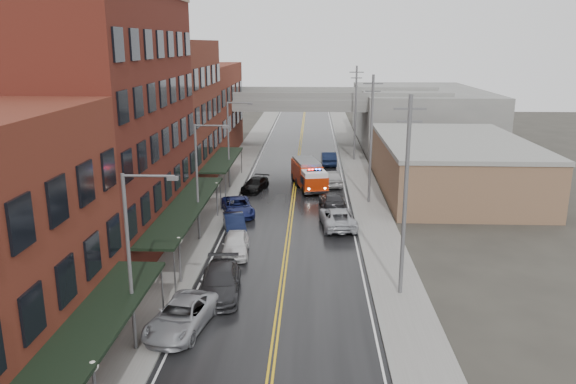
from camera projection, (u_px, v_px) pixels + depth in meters
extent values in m
cube|color=black|center=(291.00, 218.00, 48.69)|extent=(11.00, 160.00, 0.02)
cube|color=slate|center=(207.00, 216.00, 48.99)|extent=(3.00, 160.00, 0.15)
cube|color=slate|center=(375.00, 218.00, 48.36)|extent=(3.00, 160.00, 0.15)
cube|color=gray|center=(226.00, 216.00, 48.92)|extent=(0.30, 160.00, 0.15)
cube|color=gray|center=(356.00, 218.00, 48.43)|extent=(0.30, 160.00, 0.15)
cube|color=#4C1C14|center=(102.00, 125.00, 40.19)|extent=(9.00, 20.00, 18.00)
cube|color=#5E2C1C|center=(165.00, 116.00, 57.47)|extent=(9.00, 15.00, 15.00)
cube|color=maroon|center=(200.00, 111.00, 74.75)|extent=(9.00, 20.00, 12.00)
cube|color=#805F45|center=(452.00, 167.00, 57.02)|extent=(14.00, 22.00, 5.00)
cube|color=slate|center=(419.00, 116.00, 85.51)|extent=(18.00, 30.00, 8.00)
cube|color=black|center=(85.00, 337.00, 23.14)|extent=(2.60, 16.00, 0.18)
cylinder|color=slate|center=(162.00, 292.00, 30.82)|extent=(0.10, 0.10, 3.00)
cube|color=black|center=(186.00, 207.00, 41.49)|extent=(2.60, 18.00, 0.18)
cylinder|color=slate|center=(175.00, 272.00, 33.52)|extent=(0.10, 0.10, 3.00)
cylinder|color=slate|center=(221.00, 196.00, 50.13)|extent=(0.10, 0.10, 3.00)
cube|color=black|center=(223.00, 159.00, 58.38)|extent=(2.60, 13.00, 0.18)
cylinder|color=slate|center=(225.00, 188.00, 52.83)|extent=(0.10, 0.10, 3.00)
cylinder|color=slate|center=(241.00, 162.00, 64.61)|extent=(0.10, 0.10, 3.00)
sphere|color=silver|center=(93.00, 366.00, 21.19)|extent=(0.44, 0.44, 0.44)
cylinder|color=#59595B|center=(180.00, 263.00, 35.09)|extent=(0.14, 0.14, 2.80)
sphere|color=silver|center=(179.00, 240.00, 34.71)|extent=(0.44, 0.44, 0.44)
cylinder|color=#59595B|center=(217.00, 202.00, 48.61)|extent=(0.14, 0.14, 2.80)
sphere|color=silver|center=(217.00, 185.00, 48.22)|extent=(0.44, 0.44, 0.44)
cylinder|color=#59595B|center=(130.00, 266.00, 26.59)|extent=(0.18, 0.18, 9.00)
cylinder|color=#59595B|center=(149.00, 176.00, 25.41)|extent=(2.40, 0.12, 0.12)
cube|color=#59595B|center=(173.00, 178.00, 25.38)|extent=(0.50, 0.22, 0.18)
cylinder|color=#59595B|center=(197.00, 184.00, 42.04)|extent=(0.18, 0.18, 9.00)
cylinder|color=#59595B|center=(211.00, 126.00, 40.85)|extent=(2.40, 0.12, 0.12)
cube|color=#59595B|center=(226.00, 127.00, 40.83)|extent=(0.50, 0.22, 0.18)
cylinder|color=#59595B|center=(228.00, 146.00, 57.48)|extent=(0.18, 0.18, 9.00)
cylinder|color=#59595B|center=(239.00, 103.00, 56.30)|extent=(2.40, 0.12, 0.12)
cube|color=#59595B|center=(250.00, 104.00, 56.28)|extent=(0.50, 0.22, 0.18)
cylinder|color=#59595B|center=(405.00, 199.00, 32.36)|extent=(0.24, 0.24, 12.00)
cube|color=#59595B|center=(410.00, 109.00, 31.02)|extent=(1.80, 0.12, 0.12)
cube|color=#59595B|center=(410.00, 121.00, 31.20)|extent=(1.40, 0.12, 0.12)
cylinder|color=#59595B|center=(371.00, 141.00, 51.67)|extent=(0.24, 0.24, 12.00)
cube|color=#59595B|center=(373.00, 83.00, 50.33)|extent=(1.80, 0.12, 0.12)
cube|color=#59595B|center=(373.00, 91.00, 50.51)|extent=(1.40, 0.12, 0.12)
cylinder|color=#59595B|center=(355.00, 114.00, 70.98)|extent=(0.24, 0.24, 12.00)
cube|color=#59595B|center=(357.00, 72.00, 69.64)|extent=(1.80, 0.12, 0.12)
cube|color=#59595B|center=(357.00, 78.00, 69.82)|extent=(1.40, 0.12, 0.12)
cube|color=slate|center=(300.00, 102.00, 77.85)|extent=(40.00, 10.00, 1.50)
cube|color=slate|center=(222.00, 129.00, 79.28)|extent=(1.60, 8.00, 6.00)
cube|color=slate|center=(378.00, 130.00, 78.34)|extent=(1.60, 8.00, 6.00)
cube|color=#AB2607|center=(307.00, 172.00, 59.53)|extent=(3.48, 5.66, 2.01)
cube|color=#AB2607|center=(314.00, 183.00, 56.05)|extent=(2.88, 2.95, 1.44)
cube|color=silver|center=(314.00, 173.00, 55.80)|extent=(2.72, 2.74, 0.48)
cube|color=black|center=(314.00, 180.00, 56.16)|extent=(2.69, 2.02, 0.77)
cube|color=slate|center=(307.00, 161.00, 59.23)|extent=(3.17, 5.23, 0.29)
cube|color=black|center=(314.00, 170.00, 55.72)|extent=(1.55, 0.60, 0.13)
sphere|color=#FF0C0C|center=(309.00, 170.00, 55.61)|extent=(0.19, 0.19, 0.19)
sphere|color=#1933FF|center=(320.00, 169.00, 55.79)|extent=(0.19, 0.19, 0.19)
cylinder|color=black|center=(304.00, 190.00, 55.96)|extent=(1.01, 0.54, 0.96)
cylinder|color=black|center=(325.00, 189.00, 56.32)|extent=(1.01, 0.54, 0.96)
cylinder|color=black|center=(298.00, 182.00, 59.15)|extent=(1.01, 0.54, 0.96)
cylinder|color=black|center=(317.00, 182.00, 59.51)|extent=(1.01, 0.54, 0.96)
cylinder|color=black|center=(293.00, 177.00, 61.43)|extent=(1.01, 0.54, 0.96)
cylinder|color=black|center=(312.00, 177.00, 61.78)|extent=(1.01, 0.54, 0.96)
imported|color=#97999E|center=(182.00, 316.00, 29.60)|extent=(3.53, 5.96, 1.55)
imported|color=#28282B|center=(220.00, 282.00, 33.68)|extent=(2.80, 5.93, 1.67)
imported|color=silver|center=(236.00, 244.00, 40.15)|extent=(2.17, 4.69, 1.56)
imported|color=black|center=(234.00, 223.00, 44.95)|extent=(2.54, 4.70, 1.47)
imported|color=navy|center=(238.00, 207.00, 49.47)|extent=(3.82, 5.86, 1.50)
imported|color=black|center=(255.00, 184.00, 57.58)|extent=(2.95, 4.89, 1.33)
imported|color=#A7AAAF|center=(338.00, 218.00, 46.17)|extent=(3.20, 6.03, 1.61)
imported|color=#262528|center=(332.00, 201.00, 51.12)|extent=(2.62, 5.54, 1.56)
imported|color=#B3B3B3|center=(331.00, 178.00, 59.71)|extent=(2.64, 5.11, 1.66)
imported|color=black|center=(329.00, 158.00, 69.75)|extent=(1.91, 5.13, 1.68)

